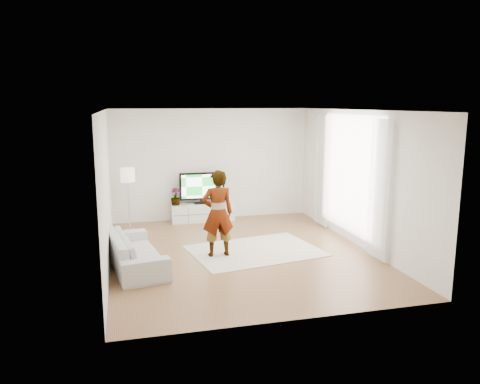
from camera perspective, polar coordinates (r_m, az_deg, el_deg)
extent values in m
plane|color=#946742|center=(9.35, 0.09, -7.47)|extent=(6.00, 6.00, 0.00)
plane|color=white|center=(8.88, 0.10, 9.95)|extent=(6.00, 6.00, 0.00)
cube|color=white|center=(8.75, -15.98, 0.30)|extent=(0.02, 6.00, 2.80)
cube|color=white|center=(9.92, 14.24, 1.58)|extent=(0.02, 6.00, 2.80)
cube|color=white|center=(11.91, -3.45, 3.38)|extent=(5.00, 0.02, 2.80)
cube|color=white|center=(6.21, 6.91, -3.55)|extent=(5.00, 0.02, 2.80)
cube|color=white|center=(10.16, 13.36, 2.12)|extent=(0.01, 2.60, 2.50)
cube|color=white|center=(9.02, 16.66, 0.24)|extent=(0.04, 0.70, 2.60)
cube|color=white|center=(11.30, 9.96, 2.58)|extent=(0.04, 0.70, 2.60)
cube|color=silver|center=(11.84, -4.58, -2.47)|extent=(1.58, 0.44, 0.44)
cube|color=black|center=(11.63, -4.39, -2.72)|extent=(1.53, 0.00, 0.01)
cube|color=black|center=(11.57, -6.32, -2.82)|extent=(0.01, 0.00, 0.39)
cube|color=black|center=(11.70, -2.49, -2.61)|extent=(0.01, 0.00, 0.39)
cube|color=black|center=(11.82, -4.62, -1.35)|extent=(0.41, 0.22, 0.02)
cube|color=black|center=(11.81, -4.62, -1.11)|extent=(0.08, 0.05, 0.08)
cube|color=black|center=(11.74, -4.65, 0.73)|extent=(1.13, 0.06, 0.69)
cube|color=green|center=(11.70, -4.62, 0.70)|extent=(1.03, 0.01, 0.59)
cube|color=white|center=(11.90, -1.33, -0.73)|extent=(0.08, 0.17, 0.22)
cube|color=#4CB2FF|center=(11.82, -1.24, -0.71)|extent=(0.01, 0.00, 0.12)
imported|color=#3F7238|center=(11.66, -7.86, -0.56)|extent=(0.27, 0.27, 0.43)
cube|color=beige|center=(9.49, 1.84, -7.16)|extent=(2.78, 2.21, 0.01)
imported|color=#334772|center=(8.98, -2.74, -2.61)|extent=(0.62, 0.41, 1.68)
imported|color=#B9BAB5|center=(8.72, -12.67, -6.99)|extent=(1.15, 2.20, 0.61)
cylinder|color=silver|center=(11.26, -13.25, -4.54)|extent=(0.26, 0.26, 0.02)
cylinder|color=silver|center=(11.13, -13.38, -1.67)|extent=(0.03, 0.03, 1.14)
cylinder|color=white|center=(11.00, -13.54, 2.05)|extent=(0.33, 0.33, 0.32)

